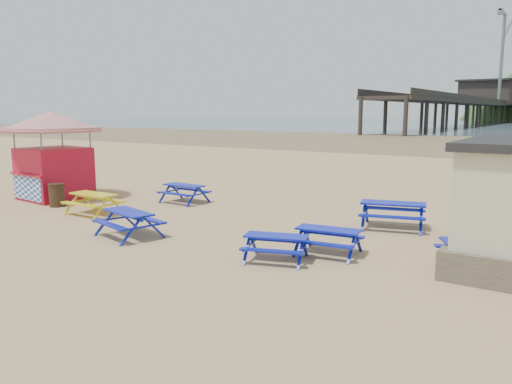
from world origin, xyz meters
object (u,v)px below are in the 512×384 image
Objects in this scene: picnic_table_blue_b at (393,215)px; ice_cream_kiosk at (53,144)px; picnic_table_blue_a at (184,194)px; litter_bin at (57,195)px; picnic_table_yellow at (94,204)px.

picnic_table_blue_b is 14.72m from ice_cream_kiosk.
litter_bin is (-3.71, -3.55, 0.10)m from picnic_table_blue_a.
picnic_table_yellow is 0.41× the size of ice_cream_kiosk.
picnic_table_yellow is at bearing -173.78° from picnic_table_blue_b.
ice_cream_kiosk reaches higher than litter_bin.
litter_bin is at bearing 175.38° from picnic_table_yellow.
picnic_table_yellow reaches higher than picnic_table_blue_a.
ice_cream_kiosk is at bearing 162.46° from picnic_table_yellow.
picnic_table_blue_a is at bearing 28.99° from ice_cream_kiosk.
picnic_table_blue_b is 0.52× the size of ice_cream_kiosk.
litter_bin is at bearing -28.60° from ice_cream_kiosk.
picnic_table_yellow is (-10.10, -3.96, -0.04)m from picnic_table_blue_b.
picnic_table_yellow is (-1.17, -3.74, 0.01)m from picnic_table_blue_a.
ice_cream_kiosk is at bearing -154.48° from picnic_table_blue_a.
picnic_table_yellow is 2.55m from litter_bin.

